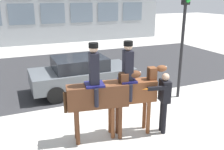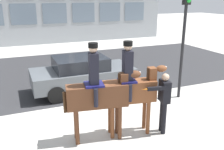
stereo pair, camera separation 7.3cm
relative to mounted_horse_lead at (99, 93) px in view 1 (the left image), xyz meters
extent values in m
plane|color=#B2AFA8|center=(0.43, 1.94, -1.33)|extent=(80.00, 80.00, 0.00)
cube|color=#2D2D30|center=(0.43, 6.69, -1.33)|extent=(21.42, 8.50, 0.01)
cube|color=slate|center=(-0.75, 14.77, 1.07)|extent=(1.89, 0.02, 1.56)
cube|color=slate|center=(1.61, 14.77, 1.07)|extent=(1.89, 0.02, 1.56)
cube|color=slate|center=(3.97, 14.77, 1.07)|extent=(1.89, 0.02, 1.56)
cube|color=slate|center=(6.32, 14.77, 1.07)|extent=(1.89, 0.02, 1.56)
cube|color=slate|center=(8.68, 14.77, 1.07)|extent=(1.89, 0.02, 1.56)
cube|color=#59331E|center=(-0.03, 0.01, -0.08)|extent=(1.63, 0.69, 0.59)
cylinder|color=#59331E|center=(0.55, 0.07, -0.85)|extent=(0.11, 0.11, 0.96)
cylinder|color=#59331E|center=(0.50, -0.24, -0.85)|extent=(0.11, 0.11, 0.96)
cylinder|color=#59331E|center=(-0.57, 0.25, -0.85)|extent=(0.11, 0.11, 0.96)
cylinder|color=#59331E|center=(-0.62, -0.05, -0.85)|extent=(0.11, 0.11, 0.96)
cube|color=#59331E|center=(0.65, -0.11, 0.25)|extent=(0.24, 0.27, 0.47)
cube|color=#382314|center=(0.53, -0.09, 0.27)|extent=(0.05, 0.08, 0.42)
ellipsoid|color=#59331E|center=(0.94, -0.15, 0.43)|extent=(0.38, 0.25, 0.21)
cube|color=silver|center=(1.05, -0.17, 0.45)|extent=(0.13, 0.07, 0.09)
cylinder|color=#382314|center=(-0.85, 0.14, -0.18)|extent=(0.09, 0.09, 0.55)
cube|color=#14144C|center=(-0.11, 0.02, 0.24)|extent=(0.55, 0.55, 0.05)
cube|color=black|center=(-0.11, 0.02, 0.66)|extent=(0.27, 0.35, 0.79)
sphere|color=#D1A889|center=(-0.11, 0.02, 1.17)|extent=(0.22, 0.22, 0.22)
cylinder|color=black|center=(-0.11, 0.02, 1.24)|extent=(0.24, 0.24, 0.12)
cylinder|color=black|center=(-0.07, 0.28, -0.02)|extent=(0.11, 0.11, 0.47)
cylinder|color=black|center=(-0.16, -0.25, -0.02)|extent=(0.11, 0.11, 0.47)
cube|color=brown|center=(0.87, -0.06, -0.07)|extent=(1.46, 0.66, 0.58)
cylinder|color=brown|center=(1.39, 0.01, -0.84)|extent=(0.11, 0.11, 0.97)
cylinder|color=brown|center=(1.34, -0.29, -0.84)|extent=(0.11, 0.11, 0.97)
cylinder|color=brown|center=(0.39, 0.18, -0.84)|extent=(0.11, 0.11, 0.97)
cylinder|color=brown|center=(0.34, -0.13, -0.84)|extent=(0.11, 0.11, 0.97)
cube|color=brown|center=(1.48, -0.16, 0.29)|extent=(0.24, 0.27, 0.53)
cube|color=#382314|center=(1.36, -0.14, 0.31)|extent=(0.05, 0.08, 0.48)
ellipsoid|color=brown|center=(1.74, -0.20, 0.51)|extent=(0.33, 0.24, 0.18)
cube|color=silver|center=(1.83, -0.21, 0.53)|extent=(0.12, 0.07, 0.07)
cylinder|color=#382314|center=(0.13, 0.07, -0.17)|extent=(0.09, 0.09, 0.55)
cube|color=#14144C|center=(0.80, -0.04, 0.24)|extent=(0.50, 0.54, 0.05)
cube|color=black|center=(0.80, -0.04, 0.66)|extent=(0.27, 0.35, 0.78)
sphere|color=#D1A889|center=(0.80, -0.04, 1.16)|extent=(0.22, 0.22, 0.22)
cylinder|color=black|center=(0.80, -0.04, 1.23)|extent=(0.24, 0.24, 0.12)
cylinder|color=black|center=(0.84, 0.22, -0.01)|extent=(0.11, 0.11, 0.46)
cylinder|color=black|center=(0.75, -0.31, -0.01)|extent=(0.11, 0.11, 0.46)
cylinder|color=black|center=(1.75, -0.46, -0.86)|extent=(0.13, 0.13, 0.94)
cylinder|color=black|center=(1.78, -0.30, -0.86)|extent=(0.13, 0.13, 0.94)
cube|color=black|center=(1.76, -0.38, -0.09)|extent=(0.30, 0.44, 0.61)
sphere|color=#D1A889|center=(1.76, -0.38, 0.32)|extent=(0.20, 0.20, 0.20)
cube|color=black|center=(1.46, -0.50, 0.08)|extent=(0.56, 0.20, 0.09)
cone|color=orange|center=(1.12, -0.43, 0.08)|extent=(0.19, 0.08, 0.04)
cube|color=#51565B|center=(0.62, 3.63, -0.70)|extent=(4.04, 1.82, 0.61)
cube|color=black|center=(0.52, 3.63, -0.15)|extent=(2.02, 1.60, 0.49)
cylinder|color=black|center=(1.87, 2.79, -1.01)|extent=(0.65, 0.22, 0.65)
cylinder|color=black|center=(1.87, 4.47, -1.01)|extent=(0.65, 0.22, 0.65)
cylinder|color=black|center=(-0.63, 2.79, -1.01)|extent=(0.65, 0.22, 0.65)
cylinder|color=black|center=(-0.63, 4.47, -1.01)|extent=(0.65, 0.22, 0.65)
cylinder|color=black|center=(3.81, 1.59, 0.38)|extent=(0.11, 0.11, 3.42)
sphere|color=green|center=(3.81, 1.47, 2.23)|extent=(0.15, 0.15, 0.15)
camera|label=1|loc=(-2.04, -5.63, 2.38)|focal=40.00mm
camera|label=2|loc=(-1.97, -5.66, 2.38)|focal=40.00mm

